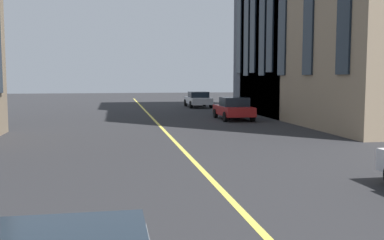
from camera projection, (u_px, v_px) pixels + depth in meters
name	position (u px, v px, depth m)	size (l,w,h in m)	color
lane_centre_line	(184.00, 151.00, 15.68)	(80.00, 0.16, 0.01)	#D8C64C
car_red_oncoming	(234.00, 108.00, 27.42)	(3.90, 1.89, 1.40)	#B21E1E
car_white_trailing	(198.00, 99.00, 38.93)	(4.40, 1.95, 1.37)	silver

